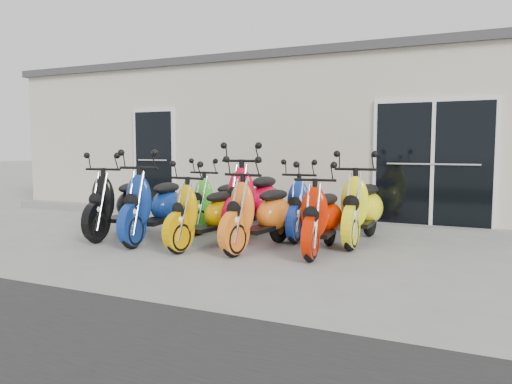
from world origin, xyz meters
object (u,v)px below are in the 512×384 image
(scooter_front_orange_b, at_px, (259,203))
(scooter_back_blue, at_px, (307,198))
(scooter_front_orange_a, at_px, (205,204))
(scooter_front_black, at_px, (119,194))
(scooter_back_green, at_px, (217,194))
(scooter_back_red, at_px, (254,189))
(scooter_back_yellow, at_px, (362,197))
(scooter_front_blue, at_px, (154,195))
(scooter_front_red, at_px, (322,207))

(scooter_front_orange_b, xyz_separation_m, scooter_back_blue, (0.30, 1.20, -0.03))
(scooter_front_orange_b, bearing_deg, scooter_front_orange_a, -159.68)
(scooter_front_black, relative_size, scooter_back_green, 1.08)
(scooter_front_orange_a, bearing_deg, scooter_back_blue, 59.02)
(scooter_front_orange_a, distance_m, scooter_back_blue, 1.77)
(scooter_back_red, height_order, scooter_back_yellow, scooter_back_red)
(scooter_front_blue, bearing_deg, scooter_front_orange_b, -4.85)
(scooter_front_black, distance_m, scooter_front_orange_b, 2.57)
(scooter_front_black, height_order, scooter_back_green, scooter_front_black)
(scooter_front_red, bearing_deg, scooter_front_black, 178.21)
(scooter_front_black, relative_size, scooter_front_blue, 0.97)
(scooter_front_blue, height_order, scooter_back_green, scooter_front_blue)
(scooter_front_orange_a, xyz_separation_m, scooter_back_red, (0.23, 1.20, 0.14))
(scooter_back_blue, bearing_deg, scooter_front_orange_a, -130.73)
(scooter_front_orange_a, bearing_deg, scooter_front_black, -177.38)
(scooter_front_red, relative_size, scooter_back_blue, 1.00)
(scooter_back_blue, bearing_deg, scooter_front_black, -158.96)
(scooter_front_red, height_order, scooter_back_yellow, scooter_back_yellow)
(scooter_front_blue, bearing_deg, scooter_back_red, 34.62)
(scooter_back_green, bearing_deg, scooter_back_yellow, 2.25)
(scooter_front_blue, bearing_deg, scooter_back_blue, 23.93)
(scooter_front_black, height_order, scooter_back_red, scooter_back_red)
(scooter_front_black, relative_size, scooter_back_blue, 1.08)
(scooter_back_yellow, bearing_deg, scooter_front_red, -109.73)
(scooter_back_yellow, bearing_deg, scooter_back_blue, 174.18)
(scooter_front_red, height_order, scooter_back_blue, scooter_front_red)
(scooter_back_red, relative_size, scooter_back_yellow, 1.09)
(scooter_front_black, relative_size, scooter_front_orange_a, 1.08)
(scooter_back_yellow, bearing_deg, scooter_front_orange_b, -138.23)
(scooter_front_red, height_order, scooter_back_red, scooter_back_red)
(scooter_front_orange_a, xyz_separation_m, scooter_front_red, (1.70, 0.32, 0.00))
(scooter_front_orange_b, relative_size, scooter_back_yellow, 0.95)
(scooter_back_blue, bearing_deg, scooter_back_green, 177.86)
(scooter_back_green, bearing_deg, scooter_front_blue, -103.07)
(scooter_front_blue, xyz_separation_m, scooter_back_green, (0.41, 1.30, -0.08))
(scooter_back_red, xyz_separation_m, scooter_back_blue, (0.87, 0.18, -0.13))
(scooter_front_blue, height_order, scooter_front_orange_a, scooter_front_blue)
(scooter_front_red, bearing_deg, scooter_back_blue, 114.68)
(scooter_front_orange_b, bearing_deg, scooter_front_blue, -169.06)
(scooter_back_green, distance_m, scooter_back_red, 0.84)
(scooter_front_blue, relative_size, scooter_front_orange_a, 1.12)
(scooter_front_blue, xyz_separation_m, scooter_front_orange_a, (0.99, -0.08, -0.08))
(scooter_front_blue, distance_m, scooter_front_red, 2.70)
(scooter_front_blue, relative_size, scooter_back_yellow, 1.01)
(scooter_front_red, bearing_deg, scooter_back_green, 150.46)
(scooter_front_red, relative_size, scooter_back_green, 1.01)
(scooter_front_orange_b, height_order, scooter_front_red, scooter_front_orange_b)
(scooter_front_black, bearing_deg, scooter_back_yellow, 7.70)
(scooter_back_green, relative_size, scooter_back_yellow, 0.90)
(scooter_front_orange_a, height_order, scooter_back_yellow, scooter_back_yellow)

